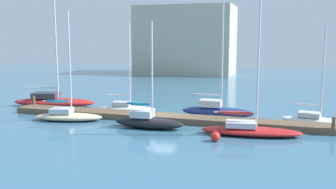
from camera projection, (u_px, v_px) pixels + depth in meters
name	position (u px, v px, depth m)	size (l,w,h in m)	color
ground_plane	(161.00, 121.00, 32.99)	(120.00, 120.00, 0.00)	#386684
dock_pier	(161.00, 118.00, 32.95)	(28.19, 2.12, 0.52)	brown
dock_piling_near_end	(34.00, 103.00, 37.88)	(0.28, 0.28, 1.38)	brown
dock_piling_far_end	(333.00, 126.00, 27.89)	(0.28, 0.28, 1.38)	brown
sailboat_0	(54.00, 101.00, 39.67)	(8.97, 4.38, 13.02)	#B21E1E
sailboat_1	(67.00, 115.00, 32.90)	(6.20, 3.25, 9.33)	beige
sailboat_2	(127.00, 107.00, 36.82)	(5.72, 2.40, 8.58)	white
sailboat_3	(148.00, 121.00, 30.17)	(5.73, 1.76, 8.37)	black
sailboat_4	(217.00, 110.00, 34.40)	(6.58, 1.91, 10.53)	navy
sailboat_5	(249.00, 128.00, 27.92)	(7.50, 2.89, 11.72)	#B21E1E
sailboat_6	(316.00, 119.00, 31.46)	(5.95, 2.71, 8.09)	white
mooring_buoy_red	(215.00, 137.00, 26.32)	(0.69, 0.69, 0.69)	red
harbor_building_distant	(186.00, 40.00, 75.13)	(18.83, 10.00, 13.22)	#BCB299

